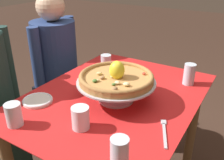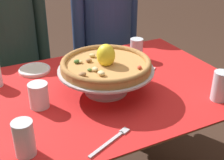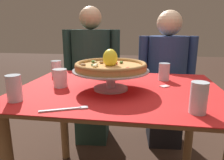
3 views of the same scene
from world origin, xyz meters
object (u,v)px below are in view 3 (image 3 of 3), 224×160
pizza_stand (111,75)px  diner_right (166,82)px  water_glass_front_left (14,90)px  diner_left (92,78)px  water_glass_back_left (56,69)px  water_glass_side_left (60,79)px  side_plate (87,73)px  water_glass_front_right (198,100)px  dinner_fork (67,109)px  water_glass_back_right (164,73)px  sugar_packet (164,86)px  pizza (111,65)px

pizza_stand → diner_right: bearing=64.3°
water_glass_front_left → diner_left: size_ratio=0.10×
water_glass_back_left → water_glass_side_left: bearing=-62.9°
pizza_stand → water_glass_back_left: bearing=147.4°
water_glass_back_left → side_plate: 0.21m
water_glass_side_left → diner_right: bearing=49.2°
pizza_stand → diner_left: diner_left is taller
water_glass_front_right → diner_right: diner_right is taller
water_glass_front_right → water_glass_front_left: 0.78m
dinner_fork → water_glass_front_right: bearing=5.1°
pizza_stand → diner_right: (0.37, 0.77, -0.22)m
pizza_stand → diner_left: 0.81m
water_glass_back_right → water_glass_front_left: 0.86m
diner_left → diner_right: size_ratio=1.03×
water_glass_front_right → water_glass_front_left: (-0.78, 0.02, -0.00)m
sugar_packet → water_glass_back_left: bearing=166.4°
water_glass_back_right → diner_right: bearing=82.2°
side_plate → sugar_packet: size_ratio=3.07×
water_glass_back_right → dinner_fork: size_ratio=0.58×
water_glass_front_right → pizza_stand: bearing=145.1°
dinner_fork → diner_left: diner_left is taller
water_glass_back_right → side_plate: bearing=171.1°
water_glass_back_left → water_glass_front_right: bearing=-33.7°
water_glass_back_right → water_glass_side_left: bearing=-157.3°
water_glass_back_left → water_glass_front_left: size_ratio=0.87×
side_plate → dinner_fork: side_plate is taller
water_glass_back_right → diner_left: 0.78m
water_glass_back_right → water_glass_back_left: bearing=178.7°
side_plate → water_glass_front_right: bearing=-44.6°
pizza → pizza_stand: bearing=30.9°
water_glass_back_right → diner_left: bearing=141.0°
dinner_fork → sugar_packet: 0.59m
pizza → dinner_fork: pizza is taller
pizza_stand → water_glass_back_left: 0.50m
side_plate → dinner_fork: 0.66m
diner_left → diner_right: 0.66m
water_glass_back_left → dinner_fork: bearing=-63.5°
water_glass_side_left → diner_right: 1.03m
side_plate → diner_right: (0.60, 0.44, -0.15)m
water_glass_side_left → pizza: bearing=-1.6°
pizza_stand → sugar_packet: size_ratio=8.08×
water_glass_back_right → diner_right: 0.56m
water_glass_front_left → side_plate: (0.17, 0.58, -0.04)m
water_glass_front_right → side_plate: (-0.61, 0.60, -0.04)m
pizza_stand → water_glass_front_left: 0.47m
pizza_stand → sugar_packet: (0.29, 0.10, -0.08)m
water_glass_front_left → side_plate: bearing=73.6°
dinner_fork → diner_right: size_ratio=0.16×
dinner_fork → diner_right: bearing=65.2°
water_glass_side_left → water_glass_front_left: water_glass_front_left is taller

